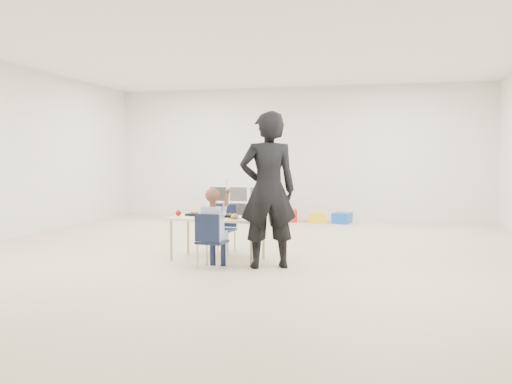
% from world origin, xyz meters
% --- Properties ---
extents(room, '(9.00, 9.02, 2.80)m').
position_xyz_m(room, '(0.00, 0.00, 1.40)').
color(room, beige).
rests_on(room, ground).
extents(table, '(1.25, 0.71, 0.55)m').
position_xyz_m(table, '(-0.22, -0.49, 0.28)').
color(table, '#FEEFCB').
rests_on(table, ground).
extents(chair_near, '(0.35, 0.33, 0.66)m').
position_xyz_m(chair_near, '(-0.12, -1.02, 0.33)').
color(chair_near, black).
rests_on(chair_near, ground).
extents(chair_far, '(0.35, 0.33, 0.66)m').
position_xyz_m(chair_far, '(-0.32, 0.04, 0.33)').
color(chair_far, black).
rests_on(chair_far, ground).
extents(child, '(0.48, 0.48, 1.03)m').
position_xyz_m(child, '(-0.12, -1.02, 0.52)').
color(child, '#BCD7FF').
rests_on(child, chair_near).
extents(lunch_tray_near, '(0.23, 0.18, 0.03)m').
position_xyz_m(lunch_tray_near, '(-0.10, -0.46, 0.56)').
color(lunch_tray_near, black).
rests_on(lunch_tray_near, table).
extents(lunch_tray_far, '(0.23, 0.18, 0.03)m').
position_xyz_m(lunch_tray_far, '(-0.56, -0.39, 0.56)').
color(lunch_tray_far, black).
rests_on(lunch_tray_far, table).
extents(milk_carton, '(0.08, 0.08, 0.10)m').
position_xyz_m(milk_carton, '(-0.20, -0.60, 0.60)').
color(milk_carton, white).
rests_on(milk_carton, table).
extents(bread_roll, '(0.09, 0.09, 0.07)m').
position_xyz_m(bread_roll, '(0.04, -0.63, 0.58)').
color(bread_roll, tan).
rests_on(bread_roll, table).
extents(apple_near, '(0.07, 0.07, 0.07)m').
position_xyz_m(apple_near, '(-0.32, -0.42, 0.58)').
color(apple_near, maroon).
rests_on(apple_near, table).
extents(apple_far, '(0.07, 0.07, 0.07)m').
position_xyz_m(apple_far, '(-0.76, -0.46, 0.58)').
color(apple_far, maroon).
rests_on(apple_far, table).
extents(cubby_shelf, '(1.40, 0.40, 0.70)m').
position_xyz_m(cubby_shelf, '(-1.20, 4.28, 0.35)').
color(cubby_shelf, white).
rests_on(cubby_shelf, ground).
extents(adult, '(0.79, 0.66, 1.84)m').
position_xyz_m(adult, '(0.50, -0.81, 0.92)').
color(adult, black).
rests_on(adult, ground).
extents(bin_red, '(0.48, 0.56, 0.24)m').
position_xyz_m(bin_red, '(-0.10, 3.85, 0.12)').
color(bin_red, red).
rests_on(bin_red, ground).
extents(bin_yellow, '(0.39, 0.48, 0.21)m').
position_xyz_m(bin_yellow, '(0.52, 3.79, 0.11)').
color(bin_yellow, yellow).
rests_on(bin_yellow, ground).
extents(bin_blue, '(0.40, 0.48, 0.21)m').
position_xyz_m(bin_blue, '(1.02, 3.79, 0.10)').
color(bin_blue, '#174BAD').
rests_on(bin_blue, ground).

